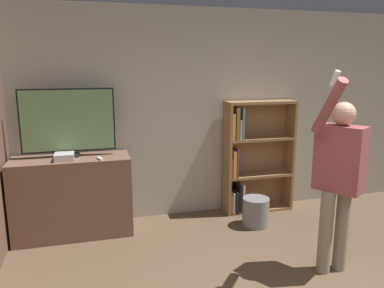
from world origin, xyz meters
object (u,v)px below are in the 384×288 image
at_px(waste_bin, 256,212).
at_px(game_console, 64,157).
at_px(television, 68,122).
at_px(bookshelf, 252,158).
at_px(person, 339,172).

bearing_deg(waste_bin, game_console, 173.77).
xyz_separation_m(television, bookshelf, (2.34, 0.09, -0.60)).
height_order(game_console, person, person).
height_order(bookshelf, person, person).
bearing_deg(person, game_console, -152.19).
bearing_deg(television, game_console, -109.19).
xyz_separation_m(game_console, person, (2.52, -1.42, 0.03)).
relative_size(television, waste_bin, 2.91).
bearing_deg(person, bookshelf, 151.25).
bearing_deg(waste_bin, bookshelf, 72.62).
bearing_deg(waste_bin, television, 169.41).
height_order(television, bookshelf, television).
relative_size(television, person, 0.54).
distance_m(television, person, 2.94).
height_order(game_console, bookshelf, bookshelf).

